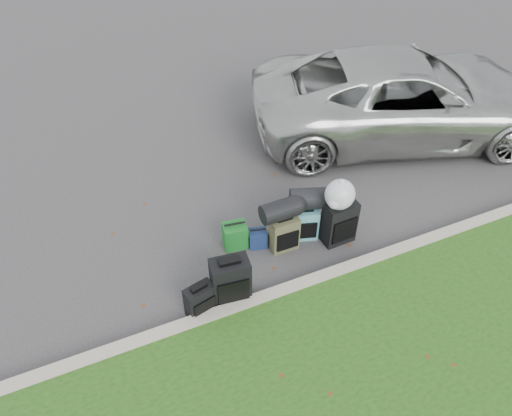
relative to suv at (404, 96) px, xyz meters
name	(u,v)px	position (x,y,z in m)	size (l,w,h in m)	color
ground	(268,242)	(-3.51, -1.69, -0.77)	(120.00, 120.00, 0.00)	#383535
curb	(299,287)	(-3.51, -2.69, -0.69)	(120.00, 0.18, 0.15)	#9E937F
suv	(404,96)	(0.00, 0.00, 0.00)	(2.55, 5.53, 1.54)	#B7B7B2
suitcase_small_black	(200,300)	(-4.83, -2.50, -0.53)	(0.38, 0.21, 0.47)	black
suitcase_large_black_left	(231,281)	(-4.39, -2.45, -0.41)	(0.49, 0.30, 0.71)	black
suitcase_olive	(284,233)	(-3.34, -1.87, -0.49)	(0.40, 0.25, 0.55)	#3C3C25
suitcase_teal	(305,224)	(-2.96, -1.81, -0.51)	(0.37, 0.22, 0.52)	teal
suitcase_large_black_right	(339,222)	(-2.54, -2.06, -0.42)	(0.47, 0.28, 0.70)	black
tote_green	(235,235)	(-3.97, -1.56, -0.58)	(0.34, 0.27, 0.39)	#16631F
tote_navy	(258,238)	(-3.67, -1.69, -0.63)	(0.26, 0.20, 0.28)	navy
duffel_left	(280,210)	(-3.39, -1.82, -0.07)	(0.29, 0.29, 0.54)	black
duffel_right	(310,199)	(-2.89, -1.75, -0.08)	(0.32, 0.32, 0.57)	black
trash_bag	(340,194)	(-2.61, -2.07, 0.15)	(0.43, 0.43, 0.43)	silver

